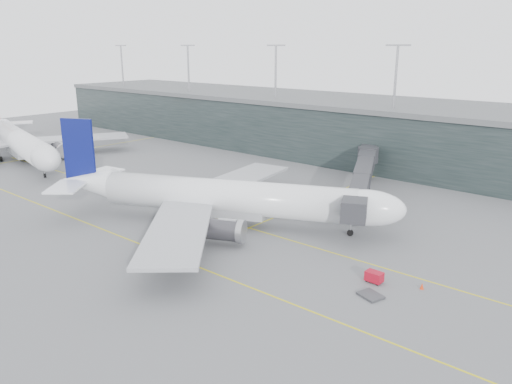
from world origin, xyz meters
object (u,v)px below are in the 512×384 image
Objects in this scene: second_aircraft at (20,142)px; main_aircraft at (226,197)px; jet_bridge at (378,172)px; gse_cart at (374,276)px.

main_aircraft is at bearing 12.75° from second_aircraft.
second_aircraft is (-87.33, -28.06, -0.62)m from jet_bridge.
gse_cart is (29.37, -3.70, -3.93)m from main_aircraft.
jet_bridge is at bearing 40.95° from main_aircraft.
main_aircraft reaches higher than jet_bridge.
gse_cart is (103.59, -4.71, -4.14)m from second_aircraft.
second_aircraft is at bearing 172.91° from jet_bridge.
jet_bridge is at bearing 31.34° from second_aircraft.
jet_bridge is at bearing 118.65° from gse_cart.
second_aircraft reaches higher than main_aircraft.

